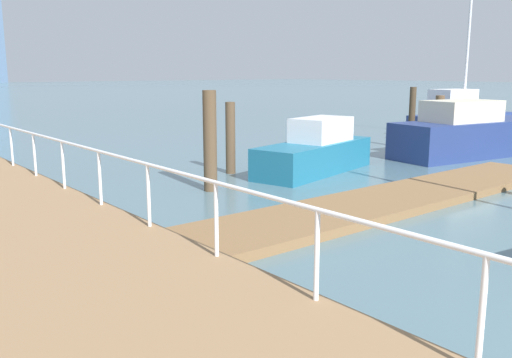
% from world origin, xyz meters
% --- Properties ---
extents(ground_plane, '(300.00, 300.00, 0.00)m').
position_xyz_m(ground_plane, '(0.00, 20.00, 0.00)').
color(ground_plane, slate).
extents(floating_dock, '(12.44, 2.00, 0.18)m').
position_xyz_m(floating_dock, '(2.72, 9.05, 0.09)').
color(floating_dock, olive).
rests_on(floating_dock, ground_plane).
extents(boardwalk_railing, '(0.06, 25.29, 1.08)m').
position_xyz_m(boardwalk_railing, '(-3.15, 6.71, 1.26)').
color(boardwalk_railing, white).
rests_on(boardwalk_railing, boardwalk).
extents(dock_piling_1, '(0.28, 0.28, 2.08)m').
position_xyz_m(dock_piling_1, '(2.08, 14.40, 1.04)').
color(dock_piling_1, brown).
rests_on(dock_piling_1, ground_plane).
extents(dock_piling_2, '(0.24, 0.24, 2.36)m').
position_xyz_m(dock_piling_2, '(10.71, 14.26, 1.18)').
color(dock_piling_2, '#473826').
rests_on(dock_piling_2, ground_plane).
extents(dock_piling_3, '(0.34, 0.34, 2.50)m').
position_xyz_m(dock_piling_3, '(0.26, 12.79, 1.25)').
color(dock_piling_3, brown).
rests_on(dock_piling_3, ground_plane).
extents(dock_piling_4, '(0.35, 0.35, 2.01)m').
position_xyz_m(dock_piling_4, '(12.12, 13.97, 1.01)').
color(dock_piling_4, brown).
rests_on(dock_piling_4, ground_plane).
extents(moored_boat_2, '(5.91, 2.03, 8.71)m').
position_xyz_m(moored_boat_2, '(15.34, 14.93, 0.81)').
color(moored_boat_2, navy).
rests_on(moored_boat_2, ground_plane).
extents(moored_boat_3, '(7.36, 3.01, 1.97)m').
position_xyz_m(moored_boat_3, '(10.98, 11.70, 0.76)').
color(moored_boat_3, navy).
rests_on(moored_boat_3, ground_plane).
extents(moored_boat_5, '(4.73, 2.49, 1.60)m').
position_xyz_m(moored_boat_5, '(4.14, 12.95, 0.62)').
color(moored_boat_5, '#1E6B8C').
rests_on(moored_boat_5, ground_plane).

